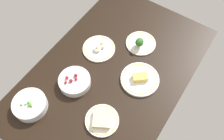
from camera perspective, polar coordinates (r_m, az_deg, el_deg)
dining_table at (r=140.69cm, az=0.00°, el=-0.83°), size 126.10×80.42×4.00cm
plate_broccoli at (r=149.04cm, az=6.77°, el=6.42°), size 18.54×18.54×7.69cm
plate_cheese at (r=136.19cm, az=6.66°, el=-2.13°), size 21.95×21.95×4.78cm
plate_eggs at (r=147.16cm, az=-3.11°, el=5.21°), size 19.89×19.89×4.50cm
bowl_peas at (r=133.88cm, az=-18.96°, el=-7.82°), size 18.03×18.03×6.57cm
bowl_berries at (r=134.70cm, az=-8.91°, el=-2.65°), size 17.91×17.91×6.30cm
plate_sandwich at (r=125.30cm, az=-2.39°, el=-11.79°), size 17.61×17.61×4.69cm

